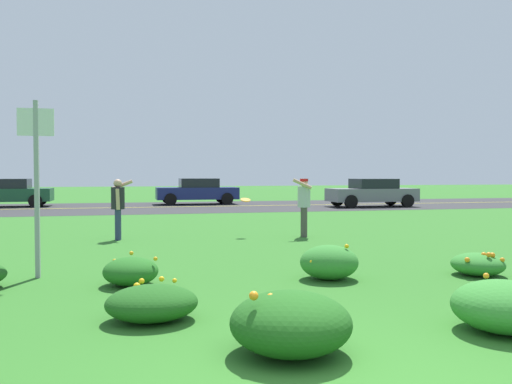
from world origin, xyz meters
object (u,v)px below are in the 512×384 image
person_thrower_dark_shirt (118,204)px  car_navy_center_left (197,191)px  car_dark_green_center_right (6,193)px  sign_post_near_path (37,171)px  frisbee_orange (245,200)px  person_catcher_red_cap_gray_shirt (304,201)px  car_gray_leftmost (372,192)px

person_thrower_dark_shirt → car_navy_center_left: bearing=75.3°
car_dark_green_center_right → sign_post_near_path: bearing=-77.6°
frisbee_orange → car_navy_center_left: size_ratio=0.06×
sign_post_near_path → person_catcher_red_cap_gray_shirt: size_ratio=1.82×
sign_post_near_path → car_dark_green_center_right: sign_post_near_path is taller
sign_post_near_path → person_catcher_red_cap_gray_shirt: sign_post_near_path is taller
sign_post_near_path → car_gray_leftmost: 21.33m
person_catcher_red_cap_gray_shirt → car_navy_center_left: bearing=92.5°
sign_post_near_path → car_dark_green_center_right: bearing=102.4°
person_thrower_dark_shirt → person_catcher_red_cap_gray_shirt: bearing=-5.6°
car_navy_center_left → car_dark_green_center_right: bearing=180.0°
sign_post_near_path → person_thrower_dark_shirt: sign_post_near_path is taller
frisbee_orange → person_catcher_red_cap_gray_shirt: bearing=-15.7°
person_thrower_dark_shirt → car_navy_center_left: person_thrower_dark_shirt is taller
sign_post_near_path → car_navy_center_left: (5.36, 20.63, -0.99)m
person_thrower_dark_shirt → car_navy_center_left: size_ratio=0.35×
person_thrower_dark_shirt → car_gray_leftmost: person_thrower_dark_shirt is taller
car_gray_leftmost → car_dark_green_center_right: size_ratio=1.00×
sign_post_near_path → frisbee_orange: sign_post_near_path is taller
person_thrower_dark_shirt → car_gray_leftmost: bearing=41.9°
sign_post_near_path → frisbee_orange: size_ratio=10.56×
sign_post_near_path → car_navy_center_left: sign_post_near_path is taller
person_catcher_red_cap_gray_shirt → car_gray_leftmost: bearing=56.6°
person_catcher_red_cap_gray_shirt → car_dark_green_center_right: (-10.60, 16.24, -0.21)m
frisbee_orange → person_thrower_dark_shirt: bearing=179.1°
person_catcher_red_cap_gray_shirt → car_dark_green_center_right: person_catcher_red_cap_gray_shirt is taller
person_catcher_red_cap_gray_shirt → car_gray_leftmost: size_ratio=0.35×
car_gray_leftmost → car_navy_center_left: size_ratio=1.00×
person_catcher_red_cap_gray_shirt → person_thrower_dark_shirt: bearing=174.4°
frisbee_orange → car_dark_green_center_right: car_dark_green_center_right is taller
person_thrower_dark_shirt → frisbee_orange: bearing=-0.9°
frisbee_orange → car_dark_green_center_right: 18.25m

